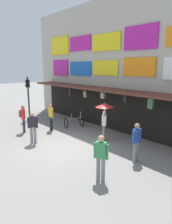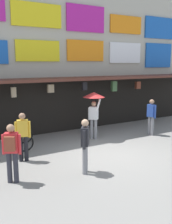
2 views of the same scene
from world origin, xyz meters
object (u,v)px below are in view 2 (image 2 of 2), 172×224
object	(u,v)px
pedestrian_with_umbrella	(94,102)
pedestrian_in_blue	(23,134)
bicycle_parked	(24,138)
pedestrian_in_black	(151,115)
pedestrian_in_white	(11,149)
pedestrian_in_purple	(85,143)

from	to	relation	value
pedestrian_with_umbrella	pedestrian_in_blue	bearing A→B (deg)	-162.27
bicycle_parked	pedestrian_with_umbrella	world-z (taller)	pedestrian_with_umbrella
bicycle_parked	pedestrian_in_black	xyz separation A→B (m)	(5.68, -1.14, 0.55)
pedestrian_in_black	pedestrian_in_blue	bearing A→B (deg)	-177.06
pedestrian_in_white	pedestrian_in_purple	size ratio (longest dim) A/B	1.00
pedestrian_with_umbrella	pedestrian_in_white	xyz separation A→B (m)	(-4.27, -2.60, -0.66)
pedestrian_in_black	pedestrian_in_white	xyz separation A→B (m)	(-6.91, -1.80, 0.04)
pedestrian_in_white	pedestrian_in_blue	bearing A→B (deg)	62.63
bicycle_parked	pedestrian_in_blue	xyz separation A→B (m)	(-0.46, -1.46, 0.55)
pedestrian_in_white	bicycle_parked	bearing A→B (deg)	67.29
bicycle_parked	pedestrian_in_white	size ratio (longest dim) A/B	0.79
pedestrian_in_blue	pedestrian_with_umbrella	bearing A→B (deg)	17.73
pedestrian_with_umbrella	pedestrian_in_white	world-z (taller)	pedestrian_with_umbrella
pedestrian_in_blue	bicycle_parked	bearing A→B (deg)	72.37
bicycle_parked	pedestrian_in_blue	size ratio (longest dim) A/B	0.79
pedestrian_in_blue	pedestrian_in_white	xyz separation A→B (m)	(-0.77, -1.48, 0.04)
pedestrian_with_umbrella	pedestrian_in_purple	size ratio (longest dim) A/B	1.24
pedestrian_in_black	pedestrian_in_purple	size ratio (longest dim) A/B	1.00
bicycle_parked	pedestrian_in_purple	xyz separation A→B (m)	(0.86, -3.37, 0.55)
pedestrian_in_blue	pedestrian_with_umbrella	world-z (taller)	pedestrian_with_umbrella
pedestrian_in_black	pedestrian_in_white	distance (m)	7.14
pedestrian_in_blue	pedestrian_in_white	world-z (taller)	same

